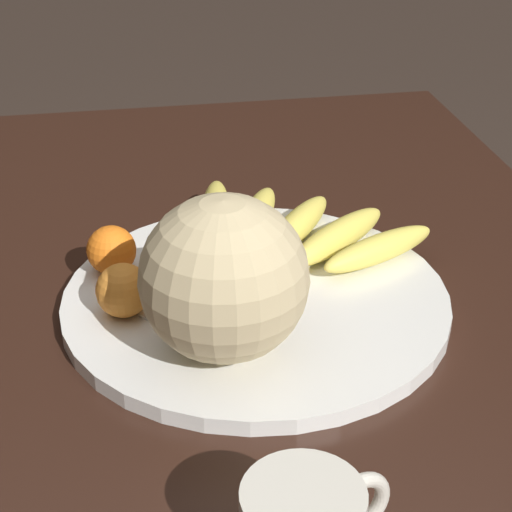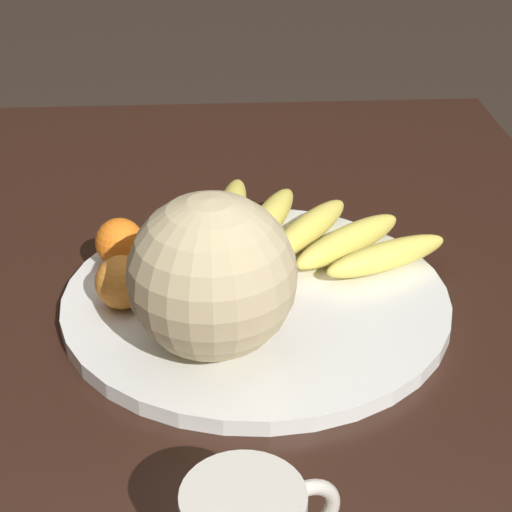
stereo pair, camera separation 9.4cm
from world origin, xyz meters
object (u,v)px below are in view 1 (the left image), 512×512
melon (224,278)px  orange_mid_center (123,290)px  orange_back_left (247,242)px  orange_front_left (111,250)px  orange_front_right (200,252)px  produce_tag (183,303)px  kitchen_table (208,381)px  fruit_bowl (256,300)px  banana_bunch (296,228)px  orange_back_right (252,273)px

melon → orange_mid_center: melon is taller
orange_back_left → orange_front_left: bearing=-93.8°
orange_front_right → melon: bearing=3.4°
orange_front_right → produce_tag: (0.05, -0.03, -0.03)m
orange_mid_center → produce_tag: size_ratio=0.60×
melon → produce_tag: 0.13m
kitchen_table → orange_front_left: (-0.08, -0.10, 0.15)m
kitchen_table → orange_front_right: bearing=179.2°
fruit_bowl → orange_back_left: 0.08m
orange_front_right → banana_bunch: bearing=119.0°
produce_tag → kitchen_table: bearing=151.9°
banana_bunch → orange_mid_center: size_ratio=4.91×
melon → orange_mid_center: (-0.08, -0.10, -0.05)m
orange_back_left → orange_back_right: orange_back_left is taller
kitchen_table → banana_bunch: (-0.11, 0.13, 0.14)m
kitchen_table → orange_front_left: bearing=-127.9°
orange_front_left → kitchen_table: bearing=52.1°
fruit_bowl → orange_front_right: bearing=-127.8°
orange_back_right → orange_mid_center: bearing=-84.3°
kitchen_table → fruit_bowl: (0.00, 0.06, 0.11)m
fruit_bowl → orange_back_left: size_ratio=7.26×
banana_bunch → orange_mid_center: 0.25m
produce_tag → orange_front_left: bearing=-91.0°
orange_back_left → produce_tag: size_ratio=0.61×
orange_front_right → orange_back_left: bearing=112.3°
orange_mid_center → orange_back_left: size_ratio=0.99×
banana_bunch → orange_front_left: orange_front_left is taller
orange_front_right → orange_back_right: size_ratio=1.23×
banana_bunch → produce_tag: 0.20m
orange_mid_center → banana_bunch: bearing=120.7°
orange_front_left → melon: bearing=31.6°
orange_front_right → produce_tag: orange_front_right is taller
produce_tag → fruit_bowl: bearing=141.5°
orange_front_left → orange_back_right: size_ratio=1.01×
fruit_bowl → banana_bunch: size_ratio=1.50×
orange_back_left → orange_back_right: size_ratio=1.05×
orange_front_right → orange_back_left: 0.06m
melon → produce_tag: bearing=-159.2°
kitchen_table → orange_back_right: (0.00, 0.05, 0.15)m
orange_back_left → orange_mid_center: bearing=-61.0°
melon → orange_front_right: 0.15m
orange_mid_center → fruit_bowl: bearing=95.5°
kitchen_table → orange_front_left: 0.19m
kitchen_table → orange_front_right: size_ratio=19.31×
melon → orange_mid_center: 0.14m
melon → orange_back_left: bearing=163.4°
orange_back_right → produce_tag: bearing=-86.0°
fruit_bowl → produce_tag: bearing=-86.3°
melon → orange_back_left: melon is taller
kitchen_table → orange_front_left: orange_front_left is taller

